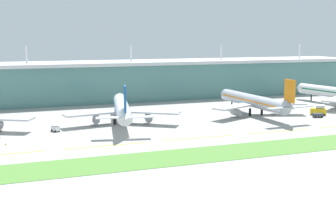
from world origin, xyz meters
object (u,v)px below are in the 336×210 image
object	(u,v)px
pushback_tug	(318,115)
safety_cone_nose_front	(5,144)
airliner_far_middle	(254,101)
safety_cone_right_wingtip	(0,138)
fuel_truck	(319,110)
baggage_cart	(55,128)
airliner_near_middle	(122,108)

from	to	relation	value
pushback_tug	safety_cone_nose_front	xyz separation A→B (m)	(-133.12, -7.09, -0.75)
airliner_far_middle	safety_cone_right_wingtip	world-z (taller)	airliner_far_middle
fuel_truck	pushback_tug	bearing A→B (deg)	-131.23
fuel_truck	safety_cone_right_wingtip	distance (m)	139.27
airliner_far_middle	baggage_cart	bearing A→B (deg)	-176.52
airliner_near_middle	pushback_tug	xyz separation A→B (m)	(86.67, -15.97, -5.35)
fuel_truck	safety_cone_right_wingtip	world-z (taller)	fuel_truck
fuel_truck	pushback_tug	size ratio (longest dim) A/B	1.50
airliner_far_middle	safety_cone_right_wingtip	xyz separation A→B (m)	(-110.90, -10.99, -6.09)
fuel_truck	safety_cone_nose_front	xyz separation A→B (m)	(-137.49, -12.07, -1.91)
pushback_tug	safety_cone_right_wingtip	bearing A→B (deg)	178.29
fuel_truck	safety_cone_nose_front	distance (m)	138.03
airliner_near_middle	baggage_cart	size ratio (longest dim) A/B	15.30
baggage_cart	safety_cone_nose_front	size ratio (longest dim) A/B	5.75
fuel_truck	pushback_tug	xyz separation A→B (m)	(-4.37, -4.99, -1.16)
pushback_tug	airliner_near_middle	bearing A→B (deg)	169.56
airliner_near_middle	safety_cone_right_wingtip	xyz separation A→B (m)	(-48.21, -11.94, -6.10)
baggage_cart	pushback_tug	size ratio (longest dim) A/B	0.84
airliner_far_middle	fuel_truck	world-z (taller)	airliner_far_middle
pushback_tug	safety_cone_right_wingtip	xyz separation A→B (m)	(-134.89, 4.04, -0.75)
airliner_far_middle	safety_cone_nose_front	world-z (taller)	airliner_far_middle
safety_cone_right_wingtip	baggage_cart	bearing A→B (deg)	15.25
airliner_far_middle	fuel_truck	size ratio (longest dim) A/B	8.38
pushback_tug	safety_cone_right_wingtip	world-z (taller)	pushback_tug
pushback_tug	safety_cone_nose_front	bearing A→B (deg)	-176.95
airliner_far_middle	fuel_truck	bearing A→B (deg)	-19.50
airliner_near_middle	pushback_tug	size ratio (longest dim) A/B	12.78
airliner_near_middle	fuel_truck	world-z (taller)	airliner_near_middle
airliner_far_middle	safety_cone_nose_front	distance (m)	111.51
airliner_far_middle	airliner_near_middle	bearing A→B (deg)	179.14
fuel_truck	baggage_cart	distance (m)	119.27
airliner_near_middle	fuel_truck	xyz separation A→B (m)	(91.04, -10.99, -4.18)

